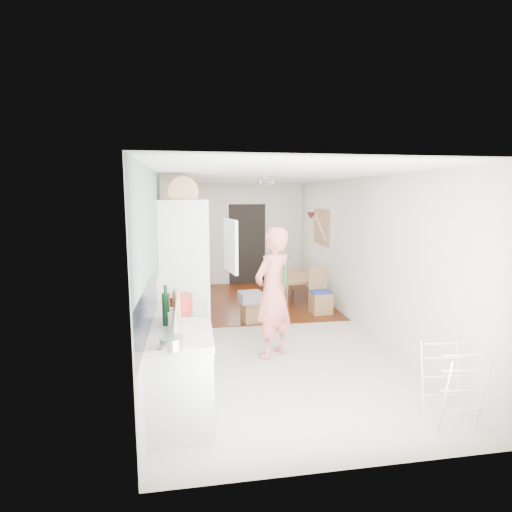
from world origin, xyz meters
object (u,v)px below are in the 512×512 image
object	(u,v)px
dining_table	(291,288)
dining_chair	(321,291)
drying_rack	(452,387)
stool	(251,312)
person	(273,281)

from	to	relation	value
dining_table	dining_chair	distance (m)	1.25
dining_table	dining_chair	bearing A→B (deg)	-175.03
dining_table	dining_chair	world-z (taller)	dining_chair
dining_table	drying_rack	bearing A→B (deg)	176.16
stool	drying_rack	distance (m)	3.74
person	stool	distance (m)	1.73
dining_chair	stool	world-z (taller)	dining_chair
person	dining_chair	bearing A→B (deg)	-163.14
person	drying_rack	xyz separation A→B (m)	(1.34, -1.96, -0.66)
dining_chair	stool	distance (m)	1.44
stool	drying_rack	size ratio (longest dim) A/B	0.47
person	dining_table	size ratio (longest dim) A/B	1.69
stool	drying_rack	bearing A→B (deg)	-67.63
dining_table	stool	distance (m)	1.89
person	drying_rack	world-z (taller)	person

